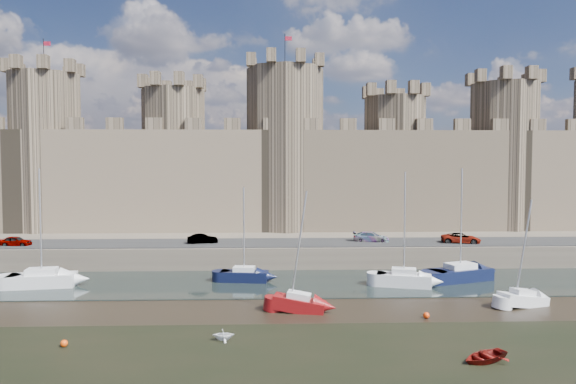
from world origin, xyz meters
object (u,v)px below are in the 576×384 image
object	(u,v)px
sailboat_2	(404,278)
sailboat_0	(42,279)
car_2	(371,237)
sailboat_4	(299,303)
sailboat_3	(460,273)
car_3	(461,238)
sailboat_1	(244,275)
car_1	(203,239)
car_0	(16,241)
sailboat_5	(523,298)

from	to	relation	value
sailboat_2	sailboat_0	bearing A→B (deg)	-166.00
car_2	sailboat_4	distance (m)	22.63
sailboat_3	sailboat_4	distance (m)	19.60
car_3	sailboat_1	world-z (taller)	sailboat_1
car_1	car_3	world-z (taller)	car_3
sailboat_0	car_2	bearing A→B (deg)	10.55
car_0	car_3	world-z (taller)	car_3
sailboat_4	sailboat_2	bearing A→B (deg)	48.39
sailboat_0	sailboat_2	distance (m)	34.69
car_0	sailboat_4	world-z (taller)	sailboat_4
sailboat_0	sailboat_5	bearing A→B (deg)	-18.52
sailboat_3	sailboat_0	bearing A→B (deg)	161.89
sailboat_2	car_0	bearing A→B (deg)	-178.67
sailboat_1	sailboat_2	distance (m)	15.68
car_2	sailboat_1	bearing A→B (deg)	135.60
sailboat_1	sailboat_0	bearing A→B (deg)	-167.71
car_1	sailboat_2	size ratio (longest dim) A/B	0.32
sailboat_4	sailboat_0	bearing A→B (deg)	171.56
sailboat_1	sailboat_4	distance (m)	11.60
car_1	sailboat_1	xyz separation A→B (m)	(5.30, -8.96, -2.32)
sailboat_0	sailboat_2	bearing A→B (deg)	-9.66
sailboat_4	car_3	bearing A→B (deg)	54.52
car_3	sailboat_3	xyz separation A→B (m)	(-3.29, -8.65, -2.27)
sailboat_3	sailboat_1	bearing A→B (deg)	158.95
sailboat_2	car_1	bearing A→B (deg)	166.38
car_1	sailboat_1	distance (m)	10.67
car_0	car_2	distance (m)	41.04
sailboat_0	car_0	bearing A→B (deg)	118.19
car_0	sailboat_1	xyz separation A→B (m)	(26.30, -7.97, -2.32)
car_0	car_3	xyz separation A→B (m)	(51.34, 0.20, 0.04)
sailboat_0	sailboat_1	distance (m)	19.29
sailboat_1	sailboat_4	xyz separation A→B (m)	(4.91, -10.51, -0.04)
sailboat_0	sailboat_5	world-z (taller)	sailboat_0
car_3	sailboat_1	bearing A→B (deg)	120.34
sailboat_5	car_0	bearing A→B (deg)	144.03
sailboat_0	sailboat_1	world-z (taller)	sailboat_0
car_0	sailboat_5	bearing A→B (deg)	-105.77
car_2	sailboat_0	xyz separation A→B (m)	(-33.93, -11.43, -2.26)
car_1	sailboat_5	bearing A→B (deg)	-133.12
sailboat_4	sailboat_5	world-z (taller)	sailboat_4
car_3	sailboat_4	bearing A→B (deg)	145.13
sailboat_2	sailboat_5	xyz separation A→B (m)	(8.15, -6.94, -0.20)
car_3	sailboat_3	size ratio (longest dim) A/B	0.40
car_2	sailboat_4	world-z (taller)	sailboat_4
sailboat_0	sailboat_1	bearing A→B (deg)	-3.09
sailboat_0	sailboat_2	world-z (taller)	sailboat_0
sailboat_5	sailboat_2	bearing A→B (deg)	122.98
sailboat_0	sailboat_3	bearing A→B (deg)	-6.40
car_0	sailboat_0	bearing A→B (deg)	-140.14
sailboat_4	sailboat_5	distance (m)	18.71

